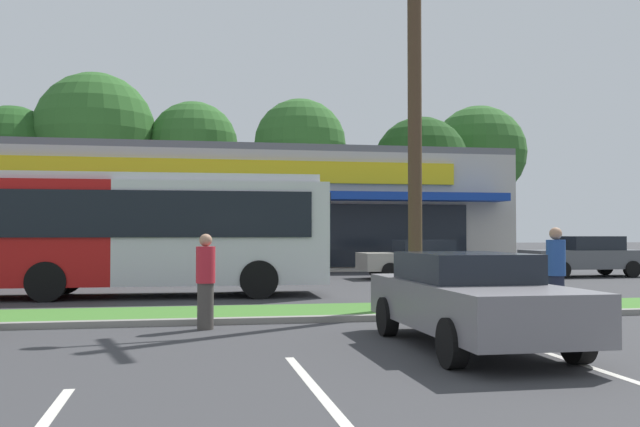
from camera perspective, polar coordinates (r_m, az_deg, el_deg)
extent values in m
cube|color=#427A2D|center=(14.82, -4.52, -7.92)|extent=(56.00, 2.20, 0.12)
cube|color=gray|center=(13.62, -3.96, -8.49)|extent=(56.00, 0.24, 0.12)
cube|color=silver|center=(7.60, 0.21, -14.45)|extent=(0.12, 4.80, 0.01)
cube|color=#BCB7AD|center=(36.22, -11.35, -0.02)|extent=(30.93, 10.91, 5.34)
cube|color=black|center=(30.71, -11.47, -1.74)|extent=(25.98, 0.08, 2.78)
cube|color=#14389E|center=(30.09, -11.47, 1.51)|extent=(29.08, 1.40, 0.35)
cube|color=yellow|center=(30.78, -11.44, 3.44)|extent=(24.75, 0.16, 0.96)
cube|color=slate|center=(36.40, -11.32, 4.42)|extent=(30.93, 10.91, 0.30)
cylinder|color=#473323|center=(47.98, -23.43, -0.75)|extent=(0.44, 0.44, 4.57)
sphere|color=#23511E|center=(48.24, -23.37, 4.53)|extent=(5.74, 5.74, 5.74)
cylinder|color=#473323|center=(47.00, -17.60, -0.38)|extent=(0.44, 0.44, 5.26)
sphere|color=#2D6026|center=(47.42, -17.55, 6.21)|extent=(7.50, 7.50, 7.50)
cylinder|color=#473323|center=(46.65, -10.12, -0.48)|extent=(0.44, 0.44, 5.16)
sphere|color=#2D6026|center=(46.98, -10.09, 5.31)|extent=(5.77, 5.77, 5.77)
cylinder|color=#473323|center=(44.38, -1.61, -0.50)|extent=(0.44, 0.44, 5.09)
sphere|color=#2D6026|center=(44.72, -1.61, 5.52)|extent=(5.71, 5.71, 5.71)
cylinder|color=#473323|center=(46.00, 8.08, -1.31)|extent=(0.44, 0.44, 3.82)
sphere|color=#1E4719|center=(46.21, 8.06, 3.90)|extent=(6.10, 6.10, 6.10)
cylinder|color=#473323|center=(51.90, 12.61, -0.70)|extent=(0.44, 0.44, 4.94)
sphere|color=#2D6026|center=(52.21, 12.57, 4.76)|extent=(6.67, 6.67, 6.67)
cylinder|color=#4C3826|center=(15.67, 7.56, 9.80)|extent=(0.30, 0.30, 9.57)
cube|color=silver|center=(19.68, -7.85, -1.57)|extent=(5.62, 2.69, 2.70)
cube|color=silver|center=(19.94, -17.65, 2.66)|extent=(11.92, 2.60, 0.20)
cube|color=black|center=(18.61, -18.27, 0.00)|extent=(11.36, 0.35, 1.19)
cube|color=black|center=(19.95, 0.24, -0.65)|extent=(0.12, 2.17, 1.51)
cylinder|color=black|center=(20.93, -5.40, -4.86)|extent=(1.01, 0.33, 1.00)
cylinder|color=black|center=(18.59, -4.91, -5.27)|extent=(1.01, 0.33, 1.00)
cylinder|color=black|center=(21.23, -19.73, -4.73)|extent=(1.01, 0.33, 1.00)
cylinder|color=black|center=(18.93, -21.03, -5.11)|extent=(1.01, 0.33, 1.00)
cube|color=#515459|center=(25.93, -22.29, -3.76)|extent=(4.61, 1.85, 0.68)
cube|color=black|center=(25.87, -21.77, -2.56)|extent=(2.07, 1.63, 0.42)
cylinder|color=black|center=(24.83, -19.46, -4.68)|extent=(0.64, 0.22, 0.64)
cylinder|color=black|center=(26.57, -18.89, -4.47)|extent=(0.64, 0.22, 0.64)
cube|color=#9E998C|center=(27.02, 7.83, -3.81)|extent=(4.38, 1.85, 0.65)
cube|color=black|center=(27.07, 8.27, -2.61)|extent=(1.97, 1.62, 0.47)
cylinder|color=black|center=(25.79, 5.59, -4.64)|extent=(0.64, 0.22, 0.64)
cylinder|color=black|center=(27.48, 4.56, -4.46)|extent=(0.64, 0.22, 0.64)
cylinder|color=black|center=(26.68, 11.21, -4.52)|extent=(0.64, 0.22, 0.64)
cylinder|color=black|center=(28.31, 9.88, -4.35)|extent=(0.64, 0.22, 0.64)
cube|color=#515459|center=(29.88, 20.35, -3.44)|extent=(4.72, 1.90, 0.72)
cube|color=black|center=(29.99, 20.72, -2.22)|extent=(2.12, 1.67, 0.54)
cylinder|color=black|center=(28.38, 18.76, -4.29)|extent=(0.64, 0.22, 0.64)
cylinder|color=black|center=(29.96, 17.06, -4.15)|extent=(0.64, 0.22, 0.64)
cylinder|color=black|center=(29.92, 23.65, -4.09)|extent=(0.64, 0.22, 0.64)
cylinder|color=black|center=(31.43, 21.80, -3.99)|extent=(0.64, 0.22, 0.64)
cube|color=slate|center=(10.85, 11.95, -7.10)|extent=(1.81, 4.70, 0.66)
cube|color=black|center=(11.03, 11.46, -4.20)|extent=(1.59, 2.12, 0.42)
cylinder|color=black|center=(9.97, 19.87, -9.43)|extent=(0.22, 0.64, 0.64)
cylinder|color=black|center=(9.23, 10.51, -10.14)|extent=(0.22, 0.64, 0.64)
cylinder|color=black|center=(12.55, 13.02, -7.85)|extent=(0.22, 0.64, 0.64)
cylinder|color=black|center=(11.97, 5.40, -8.19)|extent=(0.22, 0.64, 0.64)
cylinder|color=#47423D|center=(12.86, -9.13, -7.32)|extent=(0.29, 0.29, 0.82)
cylinder|color=red|center=(12.81, -9.12, -4.06)|extent=(0.34, 0.34, 0.65)
sphere|color=tan|center=(12.80, -9.11, -2.12)|extent=(0.22, 0.22, 0.22)
cylinder|color=#1E2338|center=(14.60, 18.34, -6.45)|extent=(0.31, 0.31, 0.88)
cylinder|color=#264C99|center=(14.56, 18.31, -3.37)|extent=(0.37, 0.37, 0.69)
sphere|color=tan|center=(14.55, 18.30, -1.53)|extent=(0.24, 0.24, 0.24)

